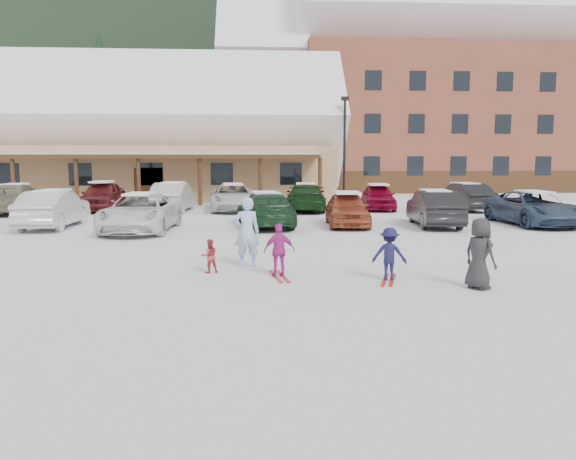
{
  "coord_description": "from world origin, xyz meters",
  "views": [
    {
      "loc": [
        -0.66,
        -12.97,
        2.79
      ],
      "look_at": [
        0.3,
        1.0,
        1.0
      ],
      "focal_mm": 35.0,
      "sensor_mm": 36.0,
      "label": 1
    }
  ],
  "objects": [
    {
      "name": "parked_car_5",
      "position": [
        6.96,
        9.63,
        0.74
      ],
      "size": [
        2.01,
        4.63,
        1.48
      ],
      "primitive_type": "imported",
      "rotation": [
        0.0,
        0.0,
        3.04
      ],
      "color": "black",
      "rests_on": "ground"
    },
    {
      "name": "forested_hillside",
      "position": [
        0.0,
        85.0,
        19.0
      ],
      "size": [
        300.0,
        70.0,
        38.0
      ],
      "primitive_type": "cube",
      "color": "black",
      "rests_on": "ground"
    },
    {
      "name": "parked_car_6",
      "position": [
        11.26,
        9.79,
        0.71
      ],
      "size": [
        2.46,
        5.14,
        1.42
      ],
      "primitive_type": "imported",
      "rotation": [
        0.0,
        0.0,
        0.02
      ],
      "color": "#30425D",
      "rests_on": "ground"
    },
    {
      "name": "day_lodge",
      "position": [
        -9.0,
        27.96,
        3.94
      ],
      "size": [
        29.12,
        12.5,
        10.38
      ],
      "color": "tan",
      "rests_on": "ground"
    },
    {
      "name": "parked_car_4",
      "position": [
        3.36,
        9.93,
        0.7
      ],
      "size": [
        1.94,
        4.22,
        1.4
      ],
      "primitive_type": "imported",
      "rotation": [
        0.0,
        0.0,
        -0.07
      ],
      "color": "#A14629",
      "rests_on": "ground"
    },
    {
      "name": "ground",
      "position": [
        0.0,
        0.0,
        0.0
      ],
      "size": [
        160.0,
        160.0,
        0.0
      ],
      "primitive_type": "plane",
      "color": "white",
      "rests_on": "ground"
    },
    {
      "name": "parked_car_13",
      "position": [
        10.9,
        16.48,
        0.73
      ],
      "size": [
        1.86,
        4.56,
        1.47
      ],
      "primitive_type": "imported",
      "rotation": [
        0.0,
        0.0,
        3.21
      ],
      "color": "black",
      "rests_on": "ground"
    },
    {
      "name": "skis_child_magenta",
      "position": [
        0.03,
        0.05,
        0.01
      ],
      "size": [
        0.4,
        1.41,
        0.03
      ],
      "primitive_type": "cube",
      "rotation": [
        0.0,
        0.0,
        3.28
      ],
      "color": "#B41E19",
      "rests_on": "ground"
    },
    {
      "name": "parked_car_7",
      "position": [
        -12.54,
        16.44,
        0.75
      ],
      "size": [
        2.49,
        5.3,
        1.5
      ],
      "primitive_type": "imported",
      "rotation": [
        0.0,
        0.0,
        3.22
      ],
      "color": "gray",
      "rests_on": "ground"
    },
    {
      "name": "parked_car_1",
      "position": [
        -8.58,
        10.19,
        0.76
      ],
      "size": [
        1.68,
        4.62,
        1.52
      ],
      "primitive_type": "imported",
      "rotation": [
        0.0,
        0.0,
        3.13
      ],
      "color": "silver",
      "rests_on": "ground"
    },
    {
      "name": "conifer_4",
      "position": [
        34.0,
        46.0,
        6.54
      ],
      "size": [
        5.06,
        5.06,
        11.73
      ],
      "color": "black",
      "rests_on": "ground"
    },
    {
      "name": "parked_car_12",
      "position": [
        6.35,
        17.18,
        0.7
      ],
      "size": [
        2.09,
        4.25,
        1.39
      ],
      "primitive_type": "imported",
      "rotation": [
        0.0,
        0.0,
        -0.11
      ],
      "color": "maroon",
      "rests_on": "ground"
    },
    {
      "name": "parked_car_8",
      "position": [
        -8.52,
        17.6,
        0.78
      ],
      "size": [
        1.85,
        4.59,
        1.56
      ],
      "primitive_type": "imported",
      "rotation": [
        0.0,
        0.0,
        0.0
      ],
      "color": "maroon",
      "rests_on": "ground"
    },
    {
      "name": "parked_car_9",
      "position": [
        -4.65,
        16.8,
        0.77
      ],
      "size": [
        1.95,
        4.78,
        1.54
      ],
      "primitive_type": "imported",
      "rotation": [
        0.0,
        0.0,
        3.07
      ],
      "color": "#BCBBC1",
      "rests_on": "ground"
    },
    {
      "name": "child_navy",
      "position": [
        2.53,
        -0.5,
        0.61
      ],
      "size": [
        0.89,
        0.68,
        1.22
      ],
      "primitive_type": "imported",
      "rotation": [
        0.0,
        0.0,
        2.82
      ],
      "color": "#15153A",
      "rests_on": "ground"
    },
    {
      "name": "conifer_3",
      "position": [
        6.0,
        44.0,
        5.12
      ],
      "size": [
        3.96,
        3.96,
        9.18
      ],
      "color": "black",
      "rests_on": "ground"
    },
    {
      "name": "parked_car_11",
      "position": [
        2.32,
        16.73,
        0.73
      ],
      "size": [
        2.44,
        5.17,
        1.46
      ],
      "primitive_type": "imported",
      "rotation": [
        0.0,
        0.0,
        3.06
      ],
      "color": "black",
      "rests_on": "ground"
    },
    {
      "name": "skis_child_navy",
      "position": [
        2.53,
        -0.5,
        0.01
      ],
      "size": [
        0.63,
        1.39,
        0.03
      ],
      "primitive_type": "cube",
      "rotation": [
        0.0,
        0.0,
        2.82
      ],
      "color": "#B41E19",
      "rests_on": "ground"
    },
    {
      "name": "parked_car_2",
      "position": [
        -4.84,
        8.79,
        0.73
      ],
      "size": [
        2.67,
        5.35,
        1.46
      ],
      "primitive_type": "imported",
      "rotation": [
        0.0,
        0.0,
        -0.05
      ],
      "color": "white",
      "rests_on": "ground"
    },
    {
      "name": "parked_car_10",
      "position": [
        -1.56,
        17.1,
        0.72
      ],
      "size": [
        2.76,
        5.34,
        1.44
      ],
      "primitive_type": "imported",
      "rotation": [
        0.0,
        0.0,
        0.07
      ],
      "color": "silver",
      "rests_on": "ground"
    },
    {
      "name": "parked_car_3",
      "position": [
        -0.01,
        9.96,
        0.7
      ],
      "size": [
        2.55,
        5.05,
        1.41
      ],
      "primitive_type": "imported",
      "rotation": [
        0.0,
        0.0,
        3.26
      ],
      "color": "#183920",
      "rests_on": "ground"
    },
    {
      "name": "adult_skier",
      "position": [
        -0.74,
        1.38,
        0.91
      ],
      "size": [
        0.7,
        0.49,
        1.81
      ],
      "primitive_type": "imported",
      "rotation": [
        0.0,
        0.0,
        3.23
      ],
      "color": "#A0BCE9",
      "rests_on": "ground"
    },
    {
      "name": "alpine_hotel",
      "position": [
        14.27,
        38.0,
        8.63
      ],
      "size": [
        31.48,
        14.01,
        21.48
      ],
      "color": "brown",
      "rests_on": "ground"
    },
    {
      "name": "bystander_dark",
      "position": [
        4.25,
        -1.45,
        0.77
      ],
      "size": [
        0.79,
        0.89,
        1.53
      ],
      "primitive_type": "imported",
      "rotation": [
        0.0,
        0.0,
        2.07
      ],
      "color": "#272629",
      "rests_on": "ground"
    },
    {
      "name": "child_magenta",
      "position": [
        0.03,
        0.05,
        0.64
      ],
      "size": [
        0.78,
        0.41,
        1.27
      ],
      "primitive_type": "imported",
      "rotation": [
        0.0,
        0.0,
        3.28
      ],
      "color": "#BA2890",
      "rests_on": "ground"
    },
    {
      "name": "toddler_red",
      "position": [
        -1.65,
        0.67,
        0.42
      ],
      "size": [
        0.48,
        0.43,
        0.83
      ],
      "primitive_type": "imported",
      "rotation": [
        0.0,
        0.0,
        3.46
      ],
      "color": "#AD3137",
      "rests_on": "ground"
    },
    {
      "name": "lamp_post",
      "position": [
        5.47,
        23.17,
        3.76
      ],
      "size": [
        0.5,
        0.25,
        6.7
      ],
      "color": "black",
      "rests_on": "ground"
    }
  ]
}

